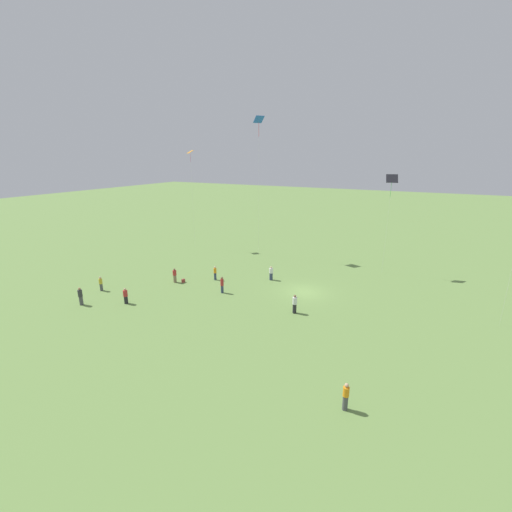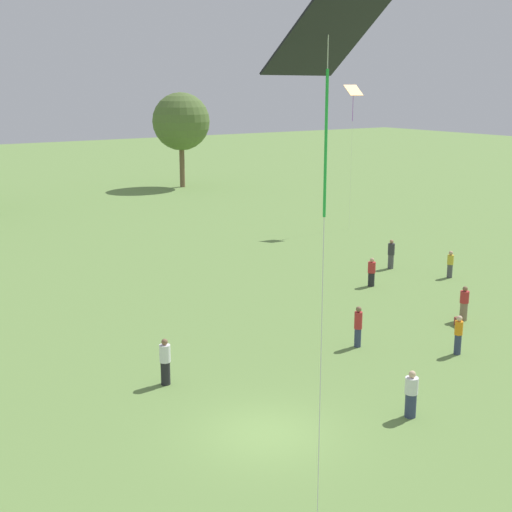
# 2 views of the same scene
# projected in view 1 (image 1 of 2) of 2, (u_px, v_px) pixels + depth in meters

# --- Properties ---
(ground_plane) EXTENTS (240.00, 240.00, 0.00)m
(ground_plane) POSITION_uv_depth(u_px,v_px,m) (304.00, 292.00, 36.50)
(ground_plane) COLOR #6B8E47
(person_0) EXTENTS (0.58, 0.58, 1.67)m
(person_0) POSITION_uv_depth(u_px,v_px,m) (175.00, 276.00, 39.04)
(person_0) COLOR #847056
(person_0) RESTS_ON ground_plane
(person_1) EXTENTS (0.57, 0.57, 1.79)m
(person_1) POSITION_uv_depth(u_px,v_px,m) (80.00, 296.00, 33.12)
(person_1) COLOR #4C4C51
(person_1) RESTS_ON ground_plane
(person_2) EXTENTS (0.43, 0.43, 1.79)m
(person_2) POSITION_uv_depth(u_px,v_px,m) (295.00, 304.00, 31.38)
(person_2) COLOR #232328
(person_2) RESTS_ON ground_plane
(person_3) EXTENTS (0.40, 0.40, 1.58)m
(person_3) POSITION_uv_depth(u_px,v_px,m) (101.00, 284.00, 36.66)
(person_3) COLOR #4C4C51
(person_3) RESTS_ON ground_plane
(person_6) EXTENTS (0.45, 0.45, 1.67)m
(person_6) POSITION_uv_depth(u_px,v_px,m) (215.00, 273.00, 39.81)
(person_6) COLOR #333D5B
(person_6) RESTS_ON ground_plane
(person_7) EXTENTS (0.51, 0.51, 1.73)m
(person_7) POSITION_uv_depth(u_px,v_px,m) (346.00, 397.00, 19.36)
(person_7) COLOR #4C4C51
(person_7) RESTS_ON ground_plane
(person_8) EXTENTS (0.52, 0.52, 1.65)m
(person_8) POSITION_uv_depth(u_px,v_px,m) (271.00, 273.00, 39.82)
(person_8) COLOR #333D5B
(person_8) RESTS_ON ground_plane
(person_9) EXTENTS (0.44, 0.44, 1.79)m
(person_9) POSITION_uv_depth(u_px,v_px,m) (222.00, 285.00, 36.02)
(person_9) COLOR #333D5B
(person_9) RESTS_ON ground_plane
(person_10) EXTENTS (0.51, 0.51, 1.61)m
(person_10) POSITION_uv_depth(u_px,v_px,m) (126.00, 296.00, 33.44)
(person_10) COLOR #232328
(person_10) RESTS_ON ground_plane
(kite_0) EXTENTS (1.47, 1.20, 11.91)m
(kite_0) POSITION_uv_depth(u_px,v_px,m) (392.00, 181.00, 39.52)
(kite_0) COLOR black
(kite_0) RESTS_ON ground_plane
(kite_1) EXTENTS (1.23, 1.20, 14.76)m
(kite_1) POSITION_uv_depth(u_px,v_px,m) (190.00, 157.00, 50.98)
(kite_1) COLOR orange
(kite_1) RESTS_ON ground_plane
(kite_2) EXTENTS (1.52, 1.58, 19.00)m
(kite_2) POSITION_uv_depth(u_px,v_px,m) (259.00, 125.00, 45.25)
(kite_2) COLOR blue
(kite_2) RESTS_ON ground_plane
(picnic_bag_0) EXTENTS (0.32, 0.40, 0.40)m
(picnic_bag_0) POSITION_uv_depth(u_px,v_px,m) (183.00, 281.00, 39.20)
(picnic_bag_0) COLOR #933833
(picnic_bag_0) RESTS_ON ground_plane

